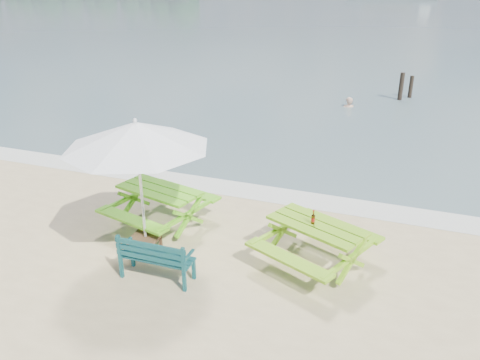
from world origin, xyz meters
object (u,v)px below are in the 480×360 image
(picnic_table_left, at_px, (160,208))
(beer_bottle, at_px, (313,219))
(patio_umbrella, at_px, (136,135))
(side_table, at_px, (146,244))
(swimmer, at_px, (347,116))
(park_bench, at_px, (157,266))
(picnic_table_right, at_px, (315,245))

(picnic_table_left, bearing_deg, beer_bottle, -6.04)
(patio_umbrella, bearing_deg, picnic_table_left, 104.12)
(side_table, distance_m, swimmer, 13.07)
(picnic_table_left, distance_m, swimmer, 12.08)
(beer_bottle, distance_m, swimmer, 12.31)
(picnic_table_left, bearing_deg, side_table, -75.88)
(side_table, height_order, swimmer, swimmer)
(park_bench, height_order, side_table, park_bench)
(side_table, relative_size, patio_umbrella, 0.20)
(picnic_table_left, xyz_separation_m, swimmer, (2.27, 11.84, -0.82))
(picnic_table_right, bearing_deg, side_table, -167.08)
(park_bench, bearing_deg, picnic_table_right, 29.43)
(beer_bottle, bearing_deg, swimmer, 95.04)
(picnic_table_left, height_order, picnic_table_right, picnic_table_left)
(picnic_table_left, distance_m, beer_bottle, 3.40)
(swimmer, bearing_deg, beer_bottle, -84.96)
(picnic_table_left, relative_size, side_table, 4.01)
(side_table, bearing_deg, park_bench, -46.90)
(side_table, xyz_separation_m, swimmer, (2.00, 12.90, -0.58))
(picnic_table_left, xyz_separation_m, picnic_table_right, (3.42, -0.34, -0.01))
(picnic_table_right, xyz_separation_m, patio_umbrella, (-3.15, -0.72, 1.97))
(park_bench, relative_size, side_table, 2.27)
(beer_bottle, bearing_deg, picnic_table_right, 7.41)
(park_bench, distance_m, side_table, 0.95)
(patio_umbrella, height_order, beer_bottle, patio_umbrella)
(side_table, relative_size, beer_bottle, 2.20)
(park_bench, height_order, patio_umbrella, patio_umbrella)
(picnic_table_left, xyz_separation_m, beer_bottle, (3.35, -0.35, 0.51))
(park_bench, distance_m, beer_bottle, 2.89)
(picnic_table_right, bearing_deg, picnic_table_left, 174.25)
(side_table, height_order, patio_umbrella, patio_umbrella)
(park_bench, xyz_separation_m, side_table, (-0.65, 0.69, -0.07))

